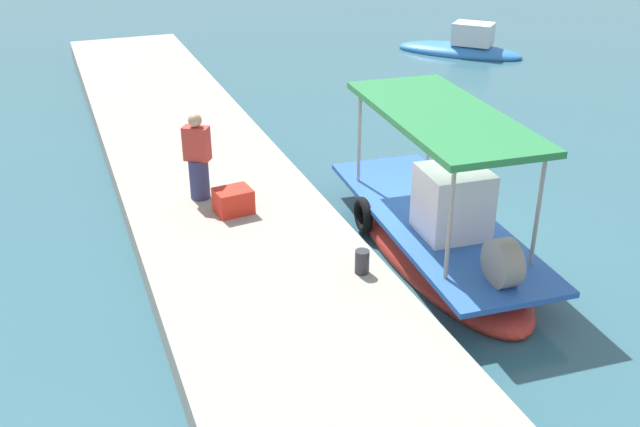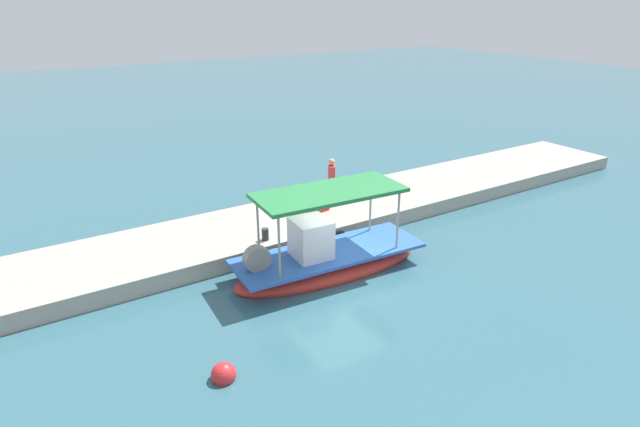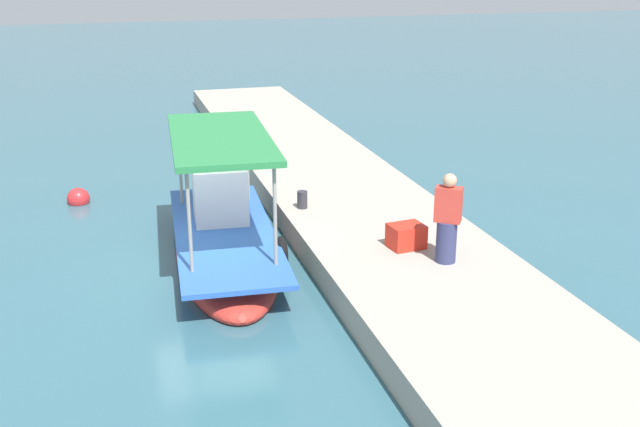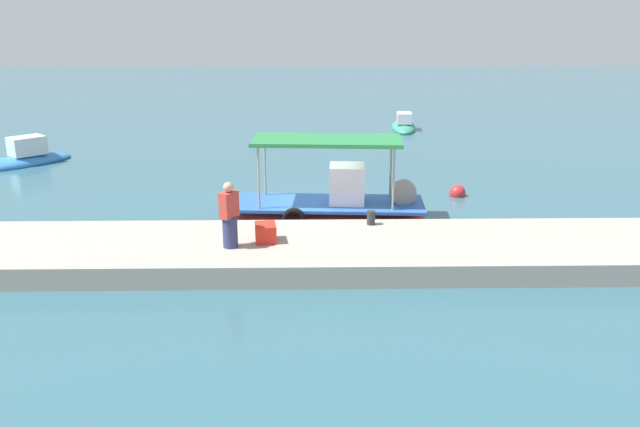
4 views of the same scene
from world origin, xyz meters
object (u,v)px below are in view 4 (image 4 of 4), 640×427
at_px(main_fishing_boat, 329,209).
at_px(moored_boat_mid, 404,126).
at_px(mooring_bollard, 371,218).
at_px(moored_boat_near, 20,160).
at_px(fisherman_near_bollard, 230,218).
at_px(cargo_crate, 266,233).
at_px(marker_buoy, 457,193).

relative_size(main_fishing_boat, moored_boat_mid, 1.60).
xyz_separation_m(mooring_bollard, moored_boat_near, (-14.58, 10.60, -0.58)).
height_order(main_fishing_boat, fisherman_near_bollard, main_fishing_boat).
relative_size(mooring_bollard, moored_boat_mid, 0.10).
bearing_deg(moored_boat_near, mooring_bollard, -36.03).
relative_size(mooring_bollard, cargo_crate, 0.60).
relative_size(cargo_crate, moored_boat_near, 0.15).
bearing_deg(moored_boat_mid, cargo_crate, -107.76).
height_order(fisherman_near_bollard, moored_boat_mid, fisherman_near_bollard).
xyz_separation_m(fisherman_near_bollard, moored_boat_mid, (7.56, 21.24, -1.23)).
bearing_deg(fisherman_near_bollard, mooring_bollard, 25.36).
relative_size(fisherman_near_bollard, moored_boat_mid, 0.43).
bearing_deg(marker_buoy, main_fishing_boat, -147.31).
distance_m(cargo_crate, moored_boat_mid, 21.84).
bearing_deg(fisherman_near_bollard, marker_buoy, 42.64).
height_order(main_fishing_boat, mooring_bollard, main_fishing_boat).
relative_size(fisherman_near_bollard, marker_buoy, 3.01).
bearing_deg(marker_buoy, fisherman_near_bollard, -137.36).
xyz_separation_m(fisherman_near_bollard, moored_boat_near, (-10.69, 12.45, -1.18)).
distance_m(fisherman_near_bollard, mooring_bollard, 4.35).
bearing_deg(main_fishing_boat, moored_boat_near, 147.46).
xyz_separation_m(main_fishing_boat, cargo_crate, (-1.85, -3.43, 0.38)).
relative_size(moored_boat_near, moored_boat_mid, 1.12).
xyz_separation_m(marker_buoy, moored_boat_mid, (-0.02, 14.26, 0.04)).
bearing_deg(main_fishing_boat, cargo_crate, -118.32).
distance_m(fisherman_near_bollard, marker_buoy, 10.39).
bearing_deg(cargo_crate, mooring_bollard, 24.95).
bearing_deg(main_fishing_boat, marker_buoy, 32.69).
xyz_separation_m(cargo_crate, moored_boat_near, (-11.59, 12.00, -0.62)).
bearing_deg(moored_boat_mid, fisherman_near_bollard, -109.59).
relative_size(fisherman_near_bollard, moored_boat_near, 0.39).
bearing_deg(cargo_crate, fisherman_near_bollard, -153.29).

